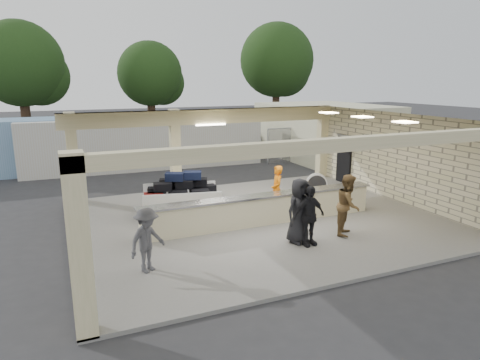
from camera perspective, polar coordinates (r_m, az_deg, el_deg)
name	(u,v)px	position (r m, az deg, el deg)	size (l,w,h in m)	color
ground	(256,222)	(14.66, 2.17, -5.58)	(120.00, 120.00, 0.00)	#2B2B2E
pavilion	(254,179)	(14.95, 1.86, 0.18)	(12.01, 10.00, 3.55)	slate
baggage_counter	(263,209)	(14.05, 3.07, -3.92)	(8.20, 0.58, 0.98)	beige
luggage_cart	(180,192)	(14.95, -7.97, -1.65)	(2.88, 2.12, 1.52)	silver
drum_fan	(317,184)	(17.59, 10.18, -0.53)	(0.87, 0.66, 0.93)	silver
baggage_handler	(277,190)	(15.05, 4.94, -1.31)	(0.63, 0.34, 1.72)	orange
passenger_a	(348,205)	(13.38, 14.24, -3.21)	(0.91, 0.40, 1.87)	brown
passenger_b	(309,216)	(12.29, 9.17, -4.75)	(1.02, 0.37, 1.75)	black
passenger_c	(147,240)	(10.78, -12.28, -7.84)	(1.05, 0.37, 1.63)	#4A4A4F
passenger_d	(299,211)	(12.45, 7.92, -4.08)	(0.93, 0.38, 1.91)	black
car_white_a	(257,139)	(29.65, 2.33, 5.52)	(2.40, 5.06, 1.45)	white
car_white_b	(353,135)	(32.24, 14.83, 5.81)	(1.83, 4.91, 1.55)	white
car_dark	(245,138)	(30.32, 0.66, 5.60)	(1.42, 4.03, 1.34)	black
container_white	(146,142)	(24.00, -12.44, 4.92)	(12.62, 2.52, 2.73)	beige
fence	(354,140)	(27.66, 14.91, 5.21)	(12.06, 0.06, 2.03)	gray
tree_left	(25,67)	(36.72, -26.72, 13.27)	(6.60, 6.30, 9.00)	#382619
tree_mid	(153,76)	(39.55, -11.51, 13.38)	(6.00, 5.60, 8.00)	#382619
tree_right	(279,63)	(42.82, 5.19, 15.24)	(7.20, 7.00, 10.00)	#382619
adjacent_building	(325,130)	(27.51, 11.22, 6.51)	(6.00, 8.00, 3.20)	beige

